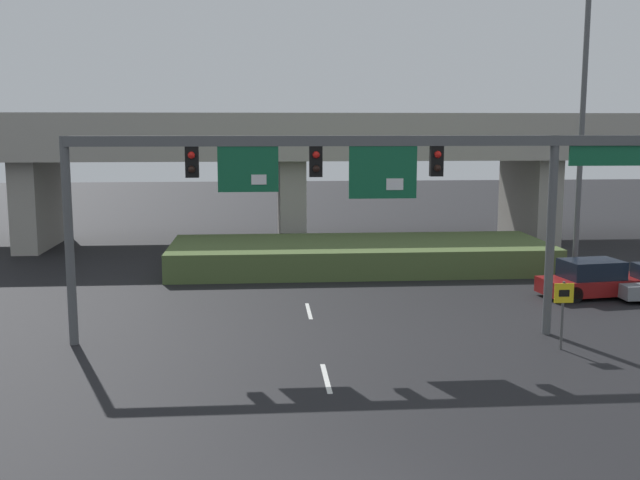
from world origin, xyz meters
TOP-DOWN VIEW (x-y plane):
  - lane_markings at (0.00, 14.85)m, footprint 0.14×32.19m
  - signal_gantry at (1.08, 11.20)m, footprint 18.50×0.44m
  - speed_limit_sign at (7.39, 9.46)m, footprint 0.60×0.11m
  - highway_light_pole_near at (12.33, 20.09)m, footprint 0.70×0.36m
  - overpass_bridge at (-0.00, 31.14)m, footprint 49.93×8.69m
  - grass_embankment at (2.95, 23.06)m, footprint 17.88×6.26m
  - parked_sedan_near_right at (11.48, 16.29)m, footprint 4.53×2.34m

SIDE VIEW (x-z plane):
  - lane_markings at x=0.00m, z-range 0.00..0.01m
  - grass_embankment at x=2.95m, z-range 0.00..1.27m
  - parked_sedan_near_right at x=11.48m, z-range -0.06..1.43m
  - speed_limit_sign at x=7.39m, z-range 0.33..2.45m
  - overpass_bridge at x=0.00m, z-range 1.49..8.92m
  - signal_gantry at x=1.08m, z-range 2.08..8.55m
  - highway_light_pole_near at x=12.33m, z-range 0.38..14.70m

